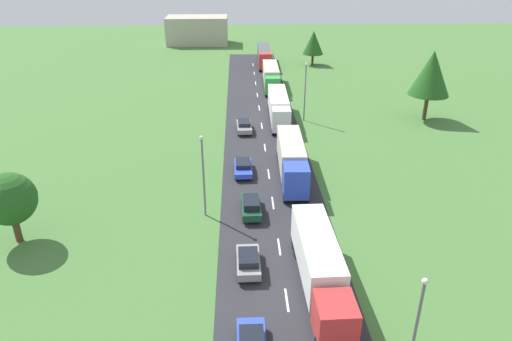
% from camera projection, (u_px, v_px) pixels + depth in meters
% --- Properties ---
extents(road, '(10.00, 140.00, 0.06)m').
position_uv_depth(road, '(273.00, 208.00, 44.27)').
color(road, '#2B2B30').
rests_on(road, ground).
extents(lane_marking_centre, '(0.16, 124.76, 0.01)m').
position_uv_depth(lane_marking_centre, '(275.00, 219.00, 42.35)').
color(lane_marking_centre, white).
rests_on(lane_marking_centre, road).
extents(truck_lead, '(2.76, 12.33, 3.69)m').
position_uv_depth(truck_lead, '(320.00, 265.00, 32.80)').
color(truck_lead, red).
rests_on(truck_lead, road).
extents(truck_second, '(2.77, 12.20, 3.72)m').
position_uv_depth(truck_second, '(292.00, 158.00, 49.26)').
color(truck_second, blue).
rests_on(truck_second, road).
extents(truck_third, '(2.74, 12.94, 3.54)m').
position_uv_depth(truck_third, '(279.00, 106.00, 65.69)').
color(truck_third, white).
rests_on(truck_third, road).
extents(truck_fourth, '(2.72, 12.58, 3.58)m').
position_uv_depth(truck_fourth, '(271.00, 76.00, 81.20)').
color(truck_fourth, green).
rests_on(truck_fourth, road).
extents(truck_fifth, '(2.68, 13.51, 3.52)m').
position_uv_depth(truck_fifth, '(264.00, 55.00, 96.97)').
color(truck_fifth, red).
rests_on(truck_fifth, road).
extents(car_second, '(1.84, 3.95, 1.48)m').
position_uv_depth(car_second, '(248.00, 261.00, 35.40)').
color(car_second, gray).
rests_on(car_second, road).
extents(car_third, '(1.84, 4.41, 1.58)m').
position_uv_depth(car_third, '(251.00, 206.00, 42.91)').
color(car_third, '#19472D').
rests_on(car_third, road).
extents(car_fourth, '(1.93, 4.39, 1.35)m').
position_uv_depth(car_fourth, '(243.00, 167.00, 50.66)').
color(car_fourth, blue).
rests_on(car_fourth, road).
extents(car_fifth, '(2.06, 4.44, 1.38)m').
position_uv_depth(car_fifth, '(244.00, 126.00, 62.24)').
color(car_fifth, gray).
rests_on(car_fifth, road).
extents(lamppost_lead, '(0.36, 0.36, 7.37)m').
position_uv_depth(lamppost_lead, '(416.00, 327.00, 24.77)').
color(lamppost_lead, slate).
rests_on(lamppost_lead, ground).
extents(lamppost_second, '(0.36, 0.36, 7.86)m').
position_uv_depth(lamppost_second, '(203.00, 172.00, 41.19)').
color(lamppost_second, slate).
rests_on(lamppost_second, ground).
extents(lamppost_third, '(0.36, 0.36, 8.31)m').
position_uv_depth(lamppost_third, '(305.00, 89.00, 64.48)').
color(lamppost_third, slate).
rests_on(lamppost_third, ground).
extents(tree_oak, '(4.34, 4.34, 6.21)m').
position_uv_depth(tree_oak, '(9.00, 199.00, 37.60)').
color(tree_oak, '#513823').
rests_on(tree_oak, ground).
extents(tree_maple, '(5.58, 5.58, 9.81)m').
position_uv_depth(tree_maple, '(431.00, 73.00, 64.04)').
color(tree_maple, '#513823').
rests_on(tree_maple, ground).
extents(tree_pine, '(4.28, 4.28, 6.94)m').
position_uv_depth(tree_pine, '(313.00, 43.00, 96.03)').
color(tree_pine, '#513823').
rests_on(tree_pine, ground).
extents(distant_building, '(15.16, 8.76, 6.68)m').
position_uv_depth(distant_building, '(197.00, 30.00, 117.87)').
color(distant_building, '#B2A899').
rests_on(distant_building, ground).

